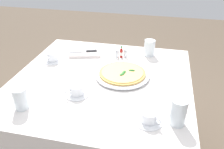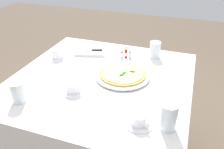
% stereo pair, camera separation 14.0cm
% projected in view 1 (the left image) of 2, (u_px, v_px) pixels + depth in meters
% --- Properties ---
extents(dining_table, '(1.04, 1.04, 0.75)m').
position_uv_depth(dining_table, '(102.00, 98.00, 1.47)').
color(dining_table, white).
rests_on(dining_table, ground_plane).
extents(pizza_plate, '(0.33, 0.33, 0.02)m').
position_uv_depth(pizza_plate, '(122.00, 75.00, 1.41)').
color(pizza_plate, white).
rests_on(pizza_plate, dining_table).
extents(pizza, '(0.28, 0.28, 0.02)m').
position_uv_depth(pizza, '(122.00, 73.00, 1.41)').
color(pizza, tan).
rests_on(pizza, pizza_plate).
extents(coffee_cup_back_corner, '(0.13, 0.13, 0.06)m').
position_uv_depth(coffee_cup_back_corner, '(52.00, 57.00, 1.58)').
color(coffee_cup_back_corner, white).
rests_on(coffee_cup_back_corner, dining_table).
extents(coffee_cup_far_right, '(0.13, 0.13, 0.06)m').
position_uv_depth(coffee_cup_far_right, '(149.00, 117.00, 1.06)').
color(coffee_cup_far_right, white).
rests_on(coffee_cup_far_right, dining_table).
extents(coffee_cup_right_edge, '(0.13, 0.13, 0.06)m').
position_uv_depth(coffee_cup_right_edge, '(77.00, 90.00, 1.24)').
color(coffee_cup_right_edge, white).
rests_on(coffee_cup_right_edge, dining_table).
extents(water_glass_near_left, '(0.07, 0.07, 0.11)m').
position_uv_depth(water_glass_near_left, '(21.00, 99.00, 1.13)').
color(water_glass_near_left, white).
rests_on(water_glass_near_left, dining_table).
extents(water_glass_far_left, '(0.08, 0.08, 0.11)m').
position_uv_depth(water_glass_far_left, '(149.00, 49.00, 1.65)').
color(water_glass_far_left, white).
rests_on(water_glass_far_left, dining_table).
extents(water_glass_near_right, '(0.07, 0.07, 0.13)m').
position_uv_depth(water_glass_near_right, '(178.00, 114.00, 1.03)').
color(water_glass_near_right, white).
rests_on(water_glass_near_right, dining_table).
extents(napkin_folded, '(0.25, 0.18, 0.02)m').
position_uv_depth(napkin_folded, '(85.00, 53.00, 1.68)').
color(napkin_folded, silver).
rests_on(napkin_folded, dining_table).
extents(dinner_knife, '(0.19, 0.08, 0.01)m').
position_uv_depth(dinner_knife, '(84.00, 51.00, 1.67)').
color(dinner_knife, silver).
rests_on(dinner_knife, napkin_folded).
extents(hot_sauce_bottle, '(0.02, 0.02, 0.08)m').
position_uv_depth(hot_sauce_bottle, '(121.00, 53.00, 1.63)').
color(hot_sauce_bottle, '#B7140F').
rests_on(hot_sauce_bottle, dining_table).
extents(salt_shaker, '(0.03, 0.03, 0.06)m').
position_uv_depth(salt_shaker, '(117.00, 54.00, 1.63)').
color(salt_shaker, white).
rests_on(salt_shaker, dining_table).
extents(pepper_shaker, '(0.03, 0.03, 0.06)m').
position_uv_depth(pepper_shaker, '(125.00, 54.00, 1.64)').
color(pepper_shaker, white).
rests_on(pepper_shaker, dining_table).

